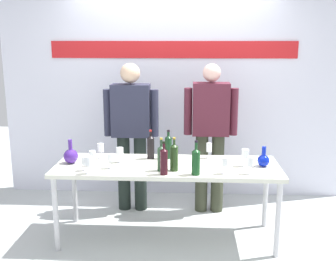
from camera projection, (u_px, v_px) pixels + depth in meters
The scene contains 23 objects.
ground_plane at pixel (167, 237), 4.03m from camera, with size 10.00×10.00×0.00m, color #B3B9B9.
back_wall at pixel (173, 75), 4.92m from camera, with size 4.18×0.11×3.00m.
display_table at pixel (167, 171), 3.87m from camera, with size 2.13×0.71×0.76m.
decanter_blue_left at pixel (71, 156), 3.90m from camera, with size 0.14×0.14×0.24m.
decanter_blue_right at pixel (263, 160), 3.80m from camera, with size 0.11×0.11×0.19m.
presenter_left at pixel (131, 128), 4.50m from camera, with size 0.61×0.22×1.68m.
presenter_right at pixel (210, 130), 4.46m from camera, with size 0.59×0.22×1.67m.
wine_bottle_0 at pixel (174, 156), 3.66m from camera, with size 0.07×0.07×0.31m.
wine_bottle_1 at pixel (151, 146), 4.04m from camera, with size 0.07×0.07×0.29m.
wine_bottle_2 at pixel (196, 161), 3.55m from camera, with size 0.07×0.07×0.31m.
wine_bottle_3 at pixel (161, 157), 3.66m from camera, with size 0.07×0.07×0.31m.
wine_bottle_4 at pixel (164, 160), 3.56m from camera, with size 0.07×0.07×0.30m.
wine_bottle_5 at pixel (169, 146), 4.04m from camera, with size 0.07×0.07×0.29m.
wine_glass_left_0 at pixel (85, 161), 3.67m from camera, with size 0.06×0.06×0.13m.
wine_glass_left_1 at pixel (120, 152), 3.92m from camera, with size 0.07×0.07×0.15m.
wine_glass_left_2 at pixel (101, 148), 4.03m from camera, with size 0.06×0.06×0.16m.
wine_glass_left_3 at pixel (92, 155), 3.81m from camera, with size 0.06×0.06×0.15m.
wine_glass_left_4 at pixel (111, 158), 3.73m from camera, with size 0.07×0.07×0.14m.
wine_glass_left_5 at pixel (88, 161), 3.58m from camera, with size 0.07×0.07×0.16m.
wine_glass_right_0 at pixel (245, 154), 3.80m from camera, with size 0.07×0.07×0.16m.
wine_glass_right_1 at pixel (225, 162), 3.58m from camera, with size 0.06×0.06×0.15m.
wine_glass_right_2 at pixel (209, 148), 4.05m from camera, with size 0.06×0.06×0.16m.
wine_glass_right_3 at pixel (251, 162), 3.57m from camera, with size 0.06×0.06×0.16m.
Camera 1 is at (0.21, -3.69, 1.93)m, focal length 43.27 mm.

